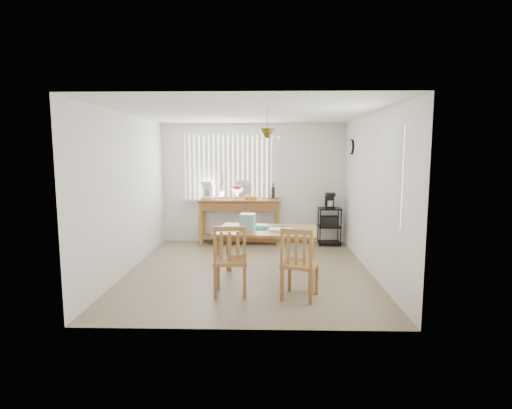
{
  "coord_description": "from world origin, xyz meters",
  "views": [
    {
      "loc": [
        0.28,
        -6.5,
        1.97
      ],
      "look_at": [
        0.1,
        0.55,
        1.05
      ],
      "focal_mm": 28.0,
      "sensor_mm": 36.0,
      "label": 1
    }
  ],
  "objects_px": {
    "wire_cart": "(329,223)",
    "chair_right": "(299,264)",
    "sideboard": "(240,210)",
    "dining_table": "(267,235)",
    "cart_items": "(330,201)",
    "chair_left": "(230,260)"
  },
  "relations": [
    {
      "from": "cart_items",
      "to": "sideboard",
      "type": "bearing_deg",
      "value": 178.95
    },
    {
      "from": "cart_items",
      "to": "chair_right",
      "type": "distance_m",
      "value": 3.38
    },
    {
      "from": "sideboard",
      "to": "dining_table",
      "type": "xyz_separation_m",
      "value": [
        0.56,
        -2.48,
        -0.03
      ]
    },
    {
      "from": "wire_cart",
      "to": "dining_table",
      "type": "relative_size",
      "value": 0.5
    },
    {
      "from": "wire_cart",
      "to": "chair_right",
      "type": "bearing_deg",
      "value": -105.8
    },
    {
      "from": "chair_left",
      "to": "sideboard",
      "type": "bearing_deg",
      "value": 91.09
    },
    {
      "from": "sideboard",
      "to": "wire_cart",
      "type": "relative_size",
      "value": 2.2
    },
    {
      "from": "wire_cart",
      "to": "chair_left",
      "type": "distance_m",
      "value": 3.6
    },
    {
      "from": "wire_cart",
      "to": "dining_table",
      "type": "xyz_separation_m",
      "value": [
        -1.35,
        -2.44,
        0.23
      ]
    },
    {
      "from": "wire_cart",
      "to": "chair_left",
      "type": "xyz_separation_m",
      "value": [
        -1.85,
        -3.09,
        0.01
      ]
    },
    {
      "from": "wire_cart",
      "to": "chair_right",
      "type": "relative_size",
      "value": 0.81
    },
    {
      "from": "cart_items",
      "to": "dining_table",
      "type": "distance_m",
      "value": 2.8
    },
    {
      "from": "dining_table",
      "to": "chair_right",
      "type": "distance_m",
      "value": 0.92
    },
    {
      "from": "sideboard",
      "to": "dining_table",
      "type": "bearing_deg",
      "value": -77.19
    },
    {
      "from": "dining_table",
      "to": "chair_right",
      "type": "relative_size",
      "value": 1.64
    },
    {
      "from": "dining_table",
      "to": "chair_left",
      "type": "height_order",
      "value": "chair_left"
    },
    {
      "from": "chair_left",
      "to": "dining_table",
      "type": "bearing_deg",
      "value": 52.22
    },
    {
      "from": "chair_right",
      "to": "sideboard",
      "type": "bearing_deg",
      "value": 107.11
    },
    {
      "from": "sideboard",
      "to": "chair_right",
      "type": "distance_m",
      "value": 3.41
    },
    {
      "from": "wire_cart",
      "to": "chair_left",
      "type": "height_order",
      "value": "chair_left"
    },
    {
      "from": "sideboard",
      "to": "chair_left",
      "type": "height_order",
      "value": "chair_left"
    },
    {
      "from": "chair_right",
      "to": "chair_left",
      "type": "bearing_deg",
      "value": 172.6
    }
  ]
}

